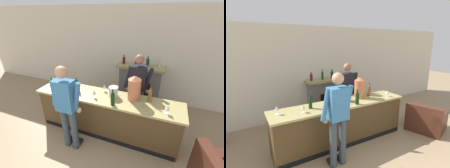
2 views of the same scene
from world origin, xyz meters
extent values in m
cube|color=beige|center=(0.00, 4.59, 1.38)|extent=(12.00, 0.07, 2.75)
cube|color=#47341C|center=(-0.03, 2.74, 0.45)|extent=(3.10, 0.60, 0.90)
cube|color=tan|center=(-0.03, 2.74, 0.92)|extent=(3.17, 0.67, 0.04)
cube|color=black|center=(-0.03, 2.44, 0.05)|extent=(3.04, 0.01, 0.10)
cube|color=slate|center=(0.40, 4.34, 0.55)|extent=(1.18, 0.44, 1.10)
cube|color=black|center=(0.40, 4.10, 0.41)|extent=(0.65, 0.02, 0.70)
cube|color=tan|center=(0.40, 4.32, 1.14)|extent=(1.34, 0.52, 0.07)
cylinder|color=#51101E|center=(-0.12, 4.32, 1.27)|extent=(0.08, 0.08, 0.19)
cylinder|color=#51101E|center=(-0.12, 4.32, 1.40)|extent=(0.03, 0.03, 0.06)
cylinder|color=#193213|center=(0.24, 4.32, 1.28)|extent=(0.07, 0.07, 0.23)
cylinder|color=#193213|center=(0.24, 4.32, 1.44)|extent=(0.03, 0.03, 0.08)
cylinder|color=#0E3A27|center=(0.57, 4.32, 1.28)|extent=(0.08, 0.08, 0.22)
cylinder|color=#0E3A27|center=(0.57, 4.32, 1.43)|extent=(0.03, 0.03, 0.07)
cylinder|color=#B2BDB5|center=(0.89, 4.32, 1.27)|extent=(0.08, 0.08, 0.20)
cylinder|color=#B2BDB5|center=(0.89, 4.32, 1.40)|extent=(0.03, 0.03, 0.07)
cube|color=#462317|center=(2.23, 2.13, 0.20)|extent=(1.06, 1.08, 0.40)
cube|color=#462317|center=(1.92, 2.02, 0.37)|extent=(0.44, 0.87, 0.74)
cube|color=#462317|center=(2.34, 1.82, 0.27)|extent=(0.85, 0.46, 0.54)
cube|color=#462317|center=(2.13, 2.44, 0.27)|extent=(0.85, 0.46, 0.54)
cylinder|color=#344049|center=(-0.42, 2.07, 0.46)|extent=(0.13, 0.13, 0.93)
cube|color=black|center=(-0.42, 2.14, 0.04)|extent=(0.10, 0.24, 0.07)
cylinder|color=#344049|center=(-0.62, 2.07, 0.46)|extent=(0.13, 0.13, 0.93)
cube|color=black|center=(-0.62, 2.14, 0.04)|extent=(0.10, 0.24, 0.07)
cube|color=teal|center=(-0.52, 2.07, 1.22)|extent=(0.36, 0.23, 0.59)
cylinder|color=teal|center=(-0.29, 2.10, 1.24)|extent=(0.20, 0.08, 0.57)
sphere|color=tan|center=(-0.29, 2.12, 0.94)|extent=(0.09, 0.09, 0.09)
cylinder|color=teal|center=(-0.75, 2.09, 1.24)|extent=(0.20, 0.08, 0.57)
sphere|color=tan|center=(-0.75, 2.11, 0.94)|extent=(0.09, 0.09, 0.09)
sphere|color=tan|center=(-0.52, 2.07, 1.67)|extent=(0.21, 0.21, 0.21)
cylinder|color=brown|center=(0.41, 3.36, 0.46)|extent=(0.13, 0.13, 0.93)
cube|color=black|center=(0.42, 3.29, 0.04)|extent=(0.11, 0.24, 0.07)
cylinder|color=brown|center=(0.61, 3.37, 0.46)|extent=(0.13, 0.13, 0.93)
cube|color=black|center=(0.62, 3.30, 0.04)|extent=(0.11, 0.24, 0.07)
cube|color=black|center=(0.51, 3.36, 1.21)|extent=(0.37, 0.24, 0.56)
cylinder|color=black|center=(0.28, 3.33, 1.21)|extent=(0.20, 0.08, 0.57)
sphere|color=#955C48|center=(0.28, 3.31, 0.91)|extent=(0.09, 0.09, 0.09)
cylinder|color=black|center=(0.74, 3.35, 1.21)|extent=(0.20, 0.08, 0.57)
sphere|color=#955C48|center=(0.74, 3.33, 0.91)|extent=(0.09, 0.09, 0.09)
sphere|color=#955C48|center=(0.51, 3.36, 1.64)|extent=(0.21, 0.21, 0.21)
cylinder|color=#B96543|center=(0.54, 2.86, 1.16)|extent=(0.26, 0.26, 0.44)
cone|color=#B96543|center=(0.54, 2.86, 1.41)|extent=(0.26, 0.26, 0.08)
cylinder|color=#B29333|center=(0.54, 2.71, 1.01)|extent=(0.02, 0.04, 0.02)
cylinder|color=silver|center=(0.11, 2.83, 1.04)|extent=(0.19, 0.19, 0.19)
cylinder|color=silver|center=(0.11, 2.83, 1.14)|extent=(0.21, 0.21, 0.01)
cylinder|color=brown|center=(0.86, 2.88, 1.06)|extent=(0.08, 0.08, 0.23)
sphere|color=brown|center=(0.86, 2.88, 1.17)|extent=(0.07, 0.07, 0.07)
cylinder|color=brown|center=(0.86, 2.88, 1.22)|extent=(0.03, 0.03, 0.09)
cylinder|color=black|center=(0.86, 2.88, 1.27)|extent=(0.03, 0.03, 0.01)
cylinder|color=black|center=(0.22, 2.51, 1.06)|extent=(0.08, 0.08, 0.23)
sphere|color=black|center=(0.22, 2.51, 1.17)|extent=(0.08, 0.08, 0.08)
cylinder|color=black|center=(0.22, 2.51, 1.21)|extent=(0.03, 0.03, 0.09)
cylinder|color=black|center=(0.22, 2.51, 1.26)|extent=(0.04, 0.04, 0.01)
cylinder|color=black|center=(-0.75, 2.79, 1.04)|extent=(0.08, 0.08, 0.20)
sphere|color=black|center=(-0.75, 2.79, 1.14)|extent=(0.07, 0.07, 0.07)
cylinder|color=black|center=(-0.75, 2.79, 1.18)|extent=(0.03, 0.03, 0.08)
cylinder|color=black|center=(-0.75, 2.79, 1.23)|extent=(0.03, 0.03, 0.01)
cylinder|color=silver|center=(-1.41, 2.80, 0.94)|extent=(0.08, 0.08, 0.01)
cylinder|color=silver|center=(-1.41, 2.80, 0.99)|extent=(0.01, 0.01, 0.09)
cone|color=silver|center=(-1.41, 2.80, 1.07)|extent=(0.07, 0.07, 0.07)
cylinder|color=silver|center=(-0.14, 2.95, 0.94)|extent=(0.06, 0.06, 0.01)
cylinder|color=silver|center=(-0.14, 2.95, 0.98)|extent=(0.01, 0.01, 0.07)
cone|color=silver|center=(-0.14, 2.95, 1.06)|extent=(0.08, 0.08, 0.09)
cylinder|color=silver|center=(-0.23, 2.62, 0.94)|extent=(0.07, 0.07, 0.01)
cylinder|color=silver|center=(-0.23, 2.62, 0.98)|extent=(0.01, 0.01, 0.07)
cone|color=silver|center=(-0.23, 2.62, 1.07)|extent=(0.07, 0.07, 0.09)
cylinder|color=silver|center=(1.21, 2.59, 0.94)|extent=(0.07, 0.07, 0.01)
cylinder|color=silver|center=(1.21, 2.59, 0.99)|extent=(0.01, 0.01, 0.08)
cone|color=silver|center=(1.21, 2.59, 1.07)|extent=(0.08, 0.08, 0.08)
cylinder|color=silver|center=(-0.96, 2.65, 0.94)|extent=(0.06, 0.06, 0.01)
cylinder|color=silver|center=(-0.96, 2.65, 0.99)|extent=(0.01, 0.01, 0.08)
cone|color=silver|center=(-0.96, 2.65, 1.06)|extent=(0.08, 0.08, 0.07)
camera|label=1|loc=(1.08, 0.25, 2.56)|focal=24.00mm
camera|label=2|loc=(-1.96, -0.42, 2.25)|focal=28.00mm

